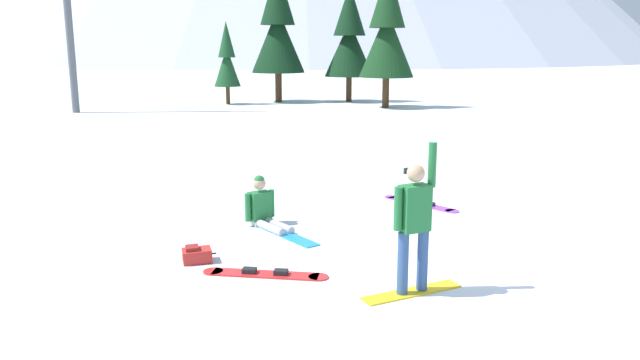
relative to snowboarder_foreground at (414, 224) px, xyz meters
The scene contains 10 objects.
ground_plane 2.16m from the snowboarder_foreground, 41.47° to the left, with size 800.00×800.00×0.00m, color silver.
snowboarder_foreground is the anchor object (origin of this frame).
snowboarder_midground 3.95m from the snowboarder_foreground, 122.11° to the left, with size 1.33×1.70×0.94m.
loose_snowboard_near_left 4.97m from the snowboarder_foreground, 76.12° to the left, with size 1.43×1.64×0.09m.
loose_snowboard_near_right 2.37m from the snowboarder_foreground, 158.32° to the left, with size 1.90×0.67×0.09m.
backpack_red 3.52m from the snowboarder_foreground, 155.11° to the left, with size 0.55×0.41×0.27m.
pine_tree_young 25.71m from the snowboarder_foreground, 81.37° to the left, with size 2.91×2.91×7.31m.
pine_tree_broad 29.16m from the snowboarder_foreground, 93.74° to the left, with size 3.07×3.07×7.75m.
pine_tree_twin 29.11m from the snowboarder_foreground, 85.54° to the left, with size 2.88×2.88×6.70m.
pine_tree_short 28.07m from the snowboarder_foreground, 99.74° to the left, with size 1.48×1.48×4.58m.
Camera 1 is at (-3.19, -9.13, 3.32)m, focal length 34.88 mm.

